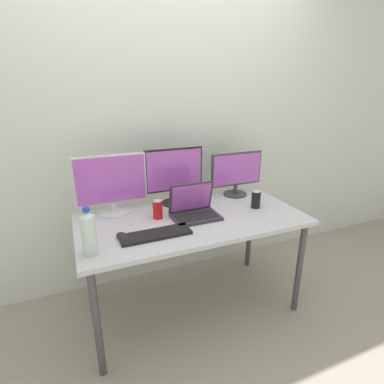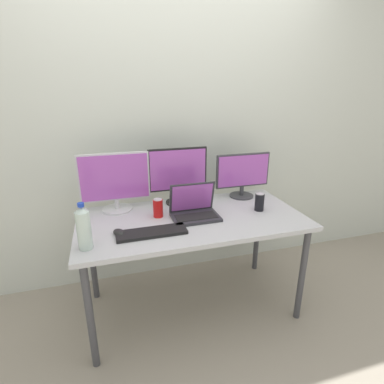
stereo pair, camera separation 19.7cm
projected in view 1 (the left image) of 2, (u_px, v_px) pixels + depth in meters
The scene contains 12 objects.
ground_plane at pixel (192, 306), 2.28m from camera, with size 16.00×16.00×0.00m, color gray.
wall_back at pixel (163, 123), 2.35m from camera, with size 7.00×0.08×2.60m, color silver.
work_desk at pixel (192, 226), 2.05m from camera, with size 1.51×0.76×0.74m.
monitor_left at pixel (111, 184), 2.02m from camera, with size 0.48×0.21×0.41m.
monitor_center at pixel (174, 174), 2.18m from camera, with size 0.44×0.19×0.42m.
monitor_right at pixel (236, 173), 2.38m from camera, with size 0.44×0.19×0.35m.
laptop_silver at pixel (194, 209), 2.02m from camera, with size 0.31×0.22×0.23m.
keyboard_main at pixel (156, 234), 1.77m from camera, with size 0.42×0.13×0.02m, color black.
mouse_by_keyboard at pixel (122, 236), 1.74m from camera, with size 0.06×0.09×0.03m, color black.
water_bottle at pixel (89, 233), 1.54m from camera, with size 0.08×0.08×0.27m.
soda_can_near_keyboard at pixel (256, 199), 2.17m from camera, with size 0.07×0.07×0.13m.
soda_can_by_laptop at pixel (158, 209), 1.99m from camera, with size 0.07×0.07×0.13m.
Camera 1 is at (-0.71, -1.71, 1.58)m, focal length 28.00 mm.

